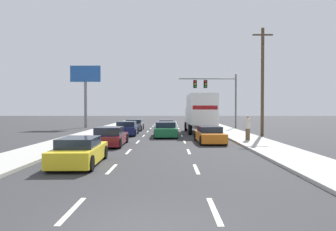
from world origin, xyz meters
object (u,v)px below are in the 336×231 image
car_maroon (110,137)px  car_orange (210,135)px  car_navy (127,129)px  car_green (165,130)px  pedestrian_near_corner (248,128)px  car_yellow (80,152)px  box_truck (200,112)px  utility_pole_mid (262,80)px  traffic_signal_mast (212,88)px  car_gray (134,125)px  roadside_billboard (85,84)px  car_red (166,125)px

car_maroon → car_orange: size_ratio=1.02×
car_navy → car_maroon: bearing=-89.9°
car_navy → car_green: car_green is taller
car_orange → pedestrian_near_corner: 2.89m
car_navy → car_yellow: 14.81m
box_truck → car_orange: bearing=-91.0°
car_navy → box_truck: bearing=18.0°
utility_pole_mid → car_maroon: bearing=-148.7°
car_yellow → traffic_signal_mast: bearing=69.6°
pedestrian_near_corner → car_maroon: bearing=-167.3°
car_gray → car_green: car_green is taller
car_yellow → car_gray: bearing=90.3°
car_maroon → car_green: (3.53, 6.27, 0.04)m
car_maroon → car_green: size_ratio=0.94×
car_gray → traffic_signal_mast: 10.64m
roadside_billboard → pedestrian_near_corner: bearing=-45.6°
car_red → car_orange: car_orange is taller
utility_pole_mid → roadside_billboard: size_ratio=1.22×
car_navy → utility_pole_mid: (12.21, -0.53, 4.35)m
car_green → utility_pole_mid: size_ratio=0.48×
car_navy → pedestrian_near_corner: pedestrian_near_corner is taller
car_gray → pedestrian_near_corner: bearing=-51.3°
car_maroon → roadside_billboard: roadside_billboard is taller
car_gray → roadside_billboard: size_ratio=0.57×
car_gray → car_green: 8.74m
car_maroon → traffic_signal_mast: bearing=62.5°
roadside_billboard → car_green: bearing=-50.7°
car_yellow → traffic_signal_mast: (9.05, 24.33, 4.31)m
car_orange → roadside_billboard: size_ratio=0.54×
car_navy → car_orange: car_navy is taller
car_navy → car_red: (3.53, 6.01, -0.04)m
car_navy → utility_pole_mid: size_ratio=0.44×
car_yellow → car_orange: bearing=51.9°
traffic_signal_mast → pedestrian_near_corner: 15.79m
car_green → utility_pole_mid: utility_pole_mid is taller
car_orange → roadside_billboard: bearing=128.3°
box_truck → car_green: bearing=-130.7°
car_navy → car_green: size_ratio=0.90×
car_maroon → car_red: (3.51, 13.96, -0.01)m
car_gray → roadside_billboard: roadside_billboard is taller
car_navy → car_red: size_ratio=0.92×
car_navy → pedestrian_near_corner: bearing=-31.1°
car_yellow → roadside_billboard: roadside_billboard is taller
car_yellow → car_green: size_ratio=0.90×
car_gray → car_red: size_ratio=0.99×
box_truck → traffic_signal_mast: traffic_signal_mast is taller
car_green → car_gray: bearing=114.5°
pedestrian_near_corner → traffic_signal_mast: bearing=91.9°
pedestrian_near_corner → roadside_billboard: bearing=134.4°
box_truck → traffic_signal_mast: size_ratio=1.10×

